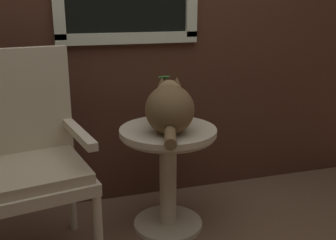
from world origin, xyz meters
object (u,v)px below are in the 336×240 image
cat (170,107)px  pewter_vase_with_ivy (163,107)px  wicker_chair (25,152)px  wicker_side_table (168,160)px

cat → pewter_vase_with_ivy: cat is taller
wicker_chair → wicker_side_table: bearing=5.0°
wicker_side_table → wicker_chair: size_ratio=0.57×
wicker_side_table → pewter_vase_with_ivy: pewter_vase_with_ivy is taller
cat → pewter_vase_with_ivy: (0.02, 0.21, -0.05)m
wicker_chair → pewter_vase_with_ivy: wicker_chair is taller
wicker_side_table → cat: (-0.01, -0.06, 0.33)m
wicker_chair → cat: size_ratio=1.85×
wicker_side_table → cat: 0.34m
wicker_chair → pewter_vase_with_ivy: (0.79, 0.21, 0.12)m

